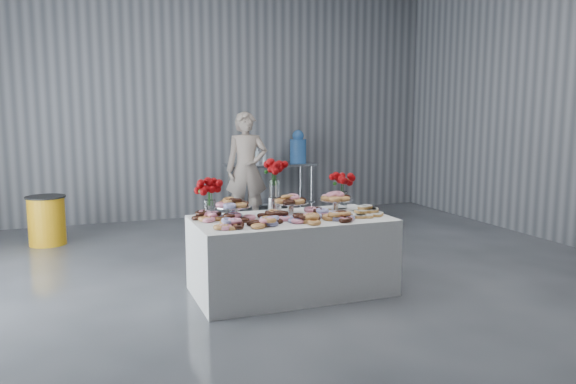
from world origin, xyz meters
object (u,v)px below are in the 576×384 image
Objects in this scene: display_table at (291,255)px; prep_table at (270,180)px; water_jug at (298,148)px; trash_barrel at (47,220)px; person at (247,169)px.

display_table is 1.27× the size of prep_table.
water_jug is at bearing 67.33° from display_table.
water_jug is at bearing -0.00° from prep_table.
water_jug is at bearing 12.00° from trash_barrel.
display_table is 3.81m from trash_barrel.
person reaches higher than trash_barrel.
prep_table is 0.85× the size of person.
display_table is at bearing -87.80° from person.
prep_table is 0.89m from person.
water_jug is 0.31× the size of person.
person is at bearing -134.41° from prep_table.
person reaches higher than display_table.
trash_barrel is at bearing -166.32° from prep_table.
trash_barrel is (-3.96, -0.84, -0.82)m from water_jug.
water_jug is (1.61, 3.84, 0.77)m from display_table.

